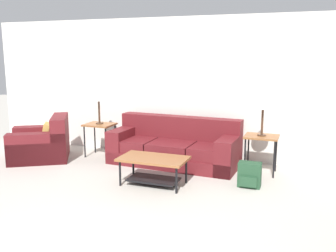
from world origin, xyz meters
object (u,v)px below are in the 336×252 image
object	(u,v)px
side_table_left	(100,128)
backpack	(249,175)
side_table_right	(261,140)
armchair	(42,144)
couch	(174,148)
coffee_table	(153,165)
table_lamp_left	(99,96)
table_lamp_right	(263,103)

from	to	relation	value
side_table_left	backpack	size ratio (longest dim) A/B	1.70
side_table_right	backpack	size ratio (longest dim) A/B	1.70
armchair	backpack	size ratio (longest dim) A/B	3.67
couch	coffee_table	world-z (taller)	couch
backpack	side_table_right	bearing A→B (deg)	84.40
coffee_table	side_table_right	world-z (taller)	side_table_right
couch	armchair	distance (m)	2.48
side_table_left	table_lamp_left	xyz separation A→B (m)	(-0.00, 0.00, 0.61)
table_lamp_left	backpack	bearing A→B (deg)	-13.75
couch	coffee_table	size ratio (longest dim) A/B	2.29
backpack	armchair	bearing A→B (deg)	177.44
couch	table_lamp_left	world-z (taller)	table_lamp_left
couch	side_table_right	world-z (taller)	couch
backpack	table_lamp_right	bearing A→B (deg)	84.40
coffee_table	side_table_right	distance (m)	1.83
coffee_table	table_lamp_left	world-z (taller)	table_lamp_left
side_table_right	coffee_table	bearing A→B (deg)	-141.98
coffee_table	side_table_right	xyz separation A→B (m)	(1.43, 1.12, 0.25)
table_lamp_right	side_table_left	bearing A→B (deg)	-180.00
armchair	side_table_right	size ratio (longest dim) A/B	2.16
couch	table_lamp_right	bearing A→B (deg)	-0.34
couch	table_lamp_left	size ratio (longest dim) A/B	3.46
couch	backpack	xyz separation A→B (m)	(1.43, -0.73, -0.12)
side_table_left	backpack	xyz separation A→B (m)	(2.93, -0.72, -0.38)
table_lamp_right	backpack	distance (m)	1.22
armchair	side_table_left	size ratio (longest dim) A/B	2.16
couch	armchair	xyz separation A→B (m)	(-2.41, -0.55, -0.01)
armchair	table_lamp_right	bearing A→B (deg)	7.94
side_table_left	table_lamp_left	size ratio (longest dim) A/B	0.95
side_table_left	table_lamp_left	distance (m)	0.61
table_lamp_right	couch	bearing A→B (deg)	179.66
table_lamp_left	couch	bearing A→B (deg)	0.34
armchair	side_table_right	bearing A→B (deg)	7.94
couch	backpack	bearing A→B (deg)	-26.96
table_lamp_right	armchair	bearing A→B (deg)	-172.06
side_table_left	side_table_right	world-z (taller)	same
couch	side_table_left	xyz separation A→B (m)	(-1.50, -0.01, 0.26)
table_lamp_left	side_table_left	bearing A→B (deg)	-45.00
coffee_table	armchair	bearing A→B (deg)	166.96
backpack	side_table_left	bearing A→B (deg)	166.25
side_table_right	table_lamp_right	distance (m)	0.61
table_lamp_left	side_table_right	bearing A→B (deg)	-0.00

